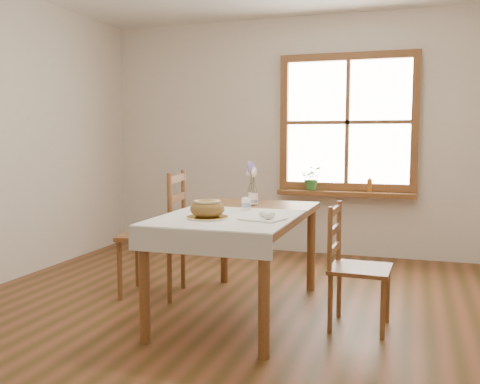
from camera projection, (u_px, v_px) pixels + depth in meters
The scene contains 18 objects.
ground at pixel (226, 326), 3.69m from camera, with size 5.00×5.00×0.00m, color brown.
room_walls at pixel (226, 75), 3.51m from camera, with size 4.60×5.10×2.65m.
window at pixel (348, 122), 5.71m from camera, with size 1.46×0.08×1.46m.
window_sill at pixel (345, 194), 5.73m from camera, with size 1.46×0.20×0.05m.
dining_table at pixel (240, 224), 3.90m from camera, with size 0.90×1.60×0.75m.
table_linen at pixel (226, 218), 3.60m from camera, with size 0.91×0.99×0.01m, color white.
chair_left at pixel (152, 233), 4.38m from camera, with size 0.48×0.50×1.02m, color brown, non-canonical shape.
chair_right at pixel (360, 267), 3.61m from camera, with size 0.40×0.41×0.85m, color brown, non-canonical shape.
bread_plate at pixel (207, 217), 3.54m from camera, with size 0.27×0.27×0.01m, color white.
bread_loaf at pixel (207, 207), 3.53m from camera, with size 0.23×0.23×0.13m, color olive.
egg_napkin at pixel (263, 219), 3.49m from camera, with size 0.26×0.22×0.01m, color white.
eggs at pixel (263, 215), 3.48m from camera, with size 0.20×0.18×0.04m, color white, non-canonical shape.
salt_shaker at pixel (248, 204), 3.94m from camera, with size 0.05×0.05×0.09m, color white.
pepper_shaker at pixel (245, 204), 3.90m from camera, with size 0.05×0.05×0.10m, color white.
flower_vase at pixel (253, 200), 4.30m from camera, with size 0.08×0.08×0.09m, color white.
lavender_bouquet at pixel (253, 178), 4.28m from camera, with size 0.14×0.14×0.27m, color #7F61AC, non-canonical shape.
potted_plant at pixel (312, 181), 5.83m from camera, with size 0.24×0.26×0.20m, color #36752E.
amber_bottle at pixel (370, 185), 5.64m from camera, with size 0.05×0.05×0.15m, color #9B5D1C.
Camera 1 is at (1.20, -3.36, 1.31)m, focal length 40.00 mm.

